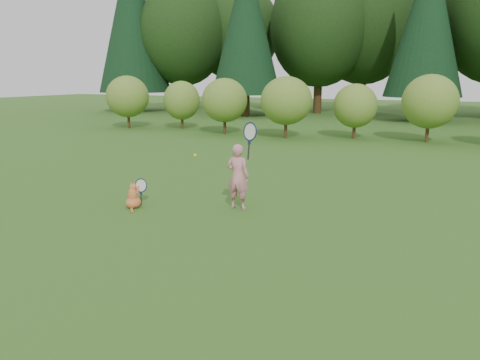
% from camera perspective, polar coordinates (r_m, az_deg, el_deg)
% --- Properties ---
extents(ground, '(100.00, 100.00, 0.00)m').
position_cam_1_polar(ground, '(8.74, -3.38, -5.41)').
color(ground, '#2C5618').
rests_on(ground, ground).
extents(shrub_row, '(28.00, 3.00, 2.80)m').
position_cam_1_polar(shrub_row, '(20.75, 13.74, 8.61)').
color(shrub_row, '#4D7323').
rests_on(shrub_row, ground).
extents(child, '(0.76, 0.43, 2.03)m').
position_cam_1_polar(child, '(9.57, -0.20, 0.61)').
color(child, '#D37E8C').
rests_on(child, ground).
extents(cat, '(0.48, 0.76, 0.72)m').
position_cam_1_polar(cat, '(9.99, -12.87, -1.77)').
color(cat, '#C24A25').
rests_on(cat, ground).
extents(tennis_ball, '(0.07, 0.07, 0.07)m').
position_cam_1_polar(tennis_ball, '(10.67, -5.49, 3.02)').
color(tennis_ball, '#CEDA19').
rests_on(tennis_ball, ground).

